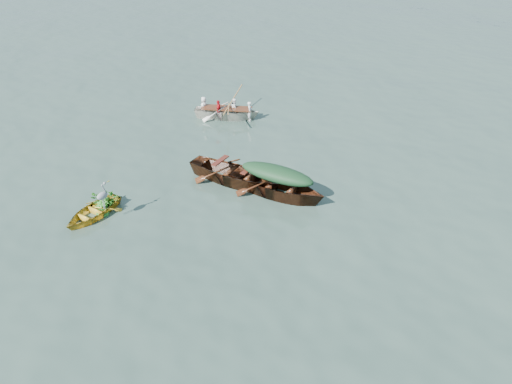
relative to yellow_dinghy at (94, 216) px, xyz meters
The scene contains 11 objects.
ground 2.87m from the yellow_dinghy, 10.04° to the left, with size 140.00×140.00×0.00m, color #395046.
yellow_dinghy is the anchor object (origin of this frame).
green_tarp_boat 6.17m from the yellow_dinghy, 49.18° to the left, with size 1.53×4.91×1.18m, color #482511.
open_wooden_boat 5.03m from the yellow_dinghy, 62.16° to the left, with size 1.57×5.04×1.22m, color #4E2713.
rowed_boat 8.96m from the yellow_dinghy, 100.68° to the left, with size 1.26×4.19×0.99m, color white.
green_tarp_cover 6.22m from the yellow_dinghy, 49.18° to the left, with size 0.84×2.70×0.52m, color black.
thwart_benches 5.06m from the yellow_dinghy, 62.16° to the left, with size 0.94×2.52×0.04m, color #4A1911, non-canonical shape.
heron 0.98m from the yellow_dinghy, 11.31° to the left, with size 0.28×0.40×0.92m, color gray, non-canonical shape.
dinghy_weeds 0.85m from the yellow_dinghy, 93.34° to the left, with size 0.70×0.90×0.60m, color #23711D.
rowers 9.00m from the yellow_dinghy, 100.68° to the left, with size 1.13×2.93×0.76m, color silver.
oars 8.97m from the yellow_dinghy, 100.68° to the left, with size 2.60×0.60×0.06m, color #A7753F, non-canonical shape.
Camera 1 is at (9.50, -8.04, 9.23)m, focal length 35.00 mm.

